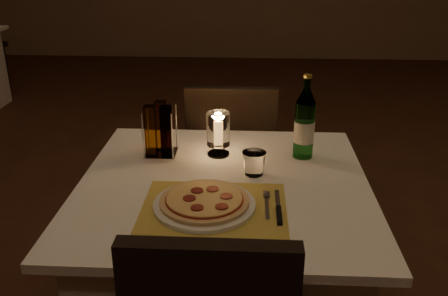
# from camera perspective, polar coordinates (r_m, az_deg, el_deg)

# --- Properties ---
(main_table) EXTENTS (1.00, 1.00, 0.74)m
(main_table) POSITION_cam_1_polar(r_m,az_deg,el_deg) (1.92, -0.03, -13.71)
(main_table) COLOR white
(main_table) RESTS_ON ground
(chair_far) EXTENTS (0.42, 0.42, 0.90)m
(chair_far) POSITION_cam_1_polar(r_m,az_deg,el_deg) (2.45, 0.89, -0.37)
(chair_far) COLOR black
(chair_far) RESTS_ON ground
(placemat) EXTENTS (0.45, 0.34, 0.00)m
(placemat) POSITION_cam_1_polar(r_m,az_deg,el_deg) (1.57, -1.14, -6.82)
(placemat) COLOR gold
(placemat) RESTS_ON main_table
(plate) EXTENTS (0.32, 0.32, 0.01)m
(plate) POSITION_cam_1_polar(r_m,az_deg,el_deg) (1.57, -2.24, -6.50)
(plate) COLOR white
(plate) RESTS_ON placemat
(pizza) EXTENTS (0.28, 0.28, 0.02)m
(pizza) POSITION_cam_1_polar(r_m,az_deg,el_deg) (1.56, -2.25, -5.98)
(pizza) COLOR #D8B77F
(pizza) RESTS_ON plate
(fork) EXTENTS (0.02, 0.18, 0.00)m
(fork) POSITION_cam_1_polar(r_m,az_deg,el_deg) (1.59, 4.91, -6.23)
(fork) COLOR silver
(fork) RESTS_ON placemat
(knife) EXTENTS (0.02, 0.22, 0.01)m
(knife) POSITION_cam_1_polar(r_m,az_deg,el_deg) (1.54, 6.28, -7.25)
(knife) COLOR black
(knife) RESTS_ON placemat
(tumbler) EXTENTS (0.09, 0.09, 0.09)m
(tumbler) POSITION_cam_1_polar(r_m,az_deg,el_deg) (1.77, 3.45, -1.76)
(tumbler) COLOR white
(tumbler) RESTS_ON main_table
(water_bottle) EXTENTS (0.08, 0.08, 0.32)m
(water_bottle) POSITION_cam_1_polar(r_m,az_deg,el_deg) (1.90, 9.18, 2.65)
(water_bottle) COLOR #56A059
(water_bottle) RESTS_ON main_table
(hurricane_candle) EXTENTS (0.09, 0.09, 0.17)m
(hurricane_candle) POSITION_cam_1_polar(r_m,az_deg,el_deg) (1.90, -0.66, 2.02)
(hurricane_candle) COLOR white
(hurricane_candle) RESTS_ON main_table
(cruet_caddy) EXTENTS (0.12, 0.12, 0.21)m
(cruet_caddy) POSITION_cam_1_polar(r_m,az_deg,el_deg) (1.92, -7.37, 1.89)
(cruet_caddy) COLOR white
(cruet_caddy) RESTS_ON main_table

